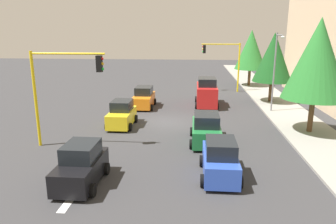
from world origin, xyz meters
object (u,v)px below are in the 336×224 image
at_px(traffic_signal_far_left, 224,58).
at_px(tree_roadside_far, 251,50).
at_px(tree_roadside_near, 317,59).
at_px(car_green, 206,129).
at_px(tree_roadside_mid, 273,57).
at_px(car_yellow, 122,115).
at_px(delivery_van_red, 207,93).
at_px(car_black, 81,166).
at_px(car_orange, 144,98).
at_px(traffic_signal_near_right, 62,81).
at_px(car_blue, 220,160).
at_px(street_lamp_curbside, 276,64).

height_order(traffic_signal_far_left, tree_roadside_far, tree_roadside_far).
bearing_deg(tree_roadside_near, car_green, -71.18).
xyz_separation_m(tree_roadside_mid, car_yellow, (9.33, -13.26, -3.72)).
relative_size(delivery_van_red, car_green, 1.17).
height_order(tree_roadside_mid, car_black, tree_roadside_mid).
xyz_separation_m(tree_roadside_near, delivery_van_red, (-8.21, -7.04, -3.98)).
bearing_deg(car_yellow, car_orange, 173.87).
bearing_deg(tree_roadside_near, car_yellow, -92.77).
xyz_separation_m(tree_roadside_mid, delivery_van_red, (1.79, -6.54, -3.33)).
relative_size(car_yellow, car_black, 1.02).
height_order(traffic_signal_far_left, delivery_van_red, traffic_signal_far_left).
xyz_separation_m(traffic_signal_near_right, tree_roadside_mid, (-14.00, 15.74, 0.41)).
height_order(tree_roadside_far, car_yellow, tree_roadside_far).
xyz_separation_m(tree_roadside_near, car_blue, (7.54, -6.92, -4.37)).
bearing_deg(car_blue, tree_roadside_near, 137.47).
relative_size(street_lamp_curbside, car_black, 1.93).
bearing_deg(car_green, car_blue, 5.88).
bearing_deg(car_yellow, car_black, 1.50).
height_order(car_black, car_green, same).
distance_m(street_lamp_curbside, tree_roadside_far, 14.40).
relative_size(tree_roadside_mid, car_green, 1.71).
bearing_deg(delivery_van_red, traffic_signal_far_left, 163.84).
relative_size(traffic_signal_near_right, traffic_signal_far_left, 1.02).
bearing_deg(car_yellow, tree_roadside_far, 146.58).
relative_size(traffic_signal_far_left, car_blue, 1.55).
distance_m(tree_roadside_near, tree_roadside_far, 20.03).
relative_size(traffic_signal_far_left, street_lamp_curbside, 0.83).
height_order(traffic_signal_far_left, car_yellow, traffic_signal_far_left).
relative_size(tree_roadside_near, tree_roadside_mid, 1.14).
bearing_deg(street_lamp_curbside, car_green, -36.99).
relative_size(tree_roadside_mid, car_black, 1.94).
distance_m(tree_roadside_far, car_green, 23.76).
bearing_deg(street_lamp_curbside, car_blue, -23.13).
bearing_deg(car_orange, car_black, -1.57).
bearing_deg(car_orange, car_yellow, -6.13).
bearing_deg(car_yellow, car_green, 63.14).
relative_size(traffic_signal_far_left, car_black, 1.60).
height_order(car_blue, car_orange, same).
height_order(traffic_signal_far_left, tree_roadside_near, tree_roadside_near).
bearing_deg(delivery_van_red, car_black, -20.78).
height_order(traffic_signal_near_right, tree_roadside_near, tree_roadside_near).
xyz_separation_m(tree_roadside_mid, car_green, (12.53, -6.93, -3.71)).
bearing_deg(traffic_signal_near_right, street_lamp_curbside, 122.75).
distance_m(tree_roadside_near, tree_roadside_mid, 10.03).
bearing_deg(traffic_signal_near_right, car_green, 99.45).
xyz_separation_m(car_yellow, car_black, (9.50, 0.25, 0.00)).
height_order(tree_roadside_far, car_green, tree_roadside_far).
xyz_separation_m(traffic_signal_far_left, delivery_van_red, (7.79, -2.26, -2.82)).
bearing_deg(car_green, traffic_signal_far_left, 171.85).
relative_size(traffic_signal_near_right, tree_roadside_far, 0.81).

